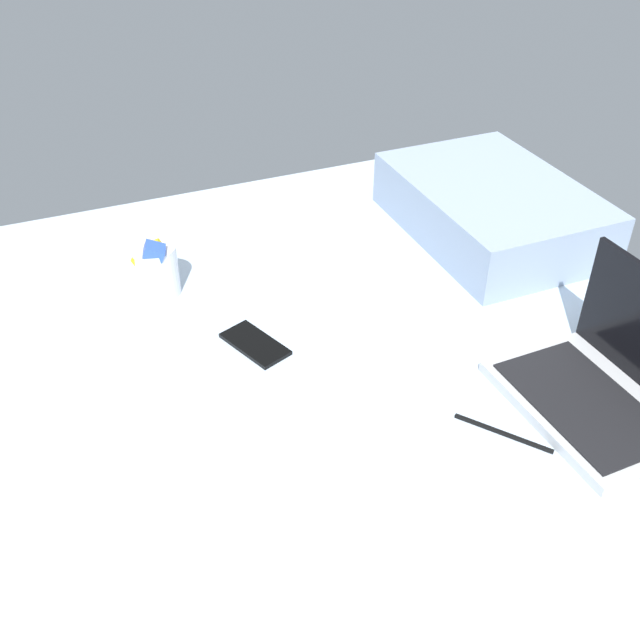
# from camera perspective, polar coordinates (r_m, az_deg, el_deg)

# --- Properties ---
(bed_mattress) EXTENTS (1.80, 1.40, 0.18)m
(bed_mattress) POSITION_cam_1_polar(r_m,az_deg,el_deg) (1.40, 5.00, -8.19)
(bed_mattress) COLOR silver
(bed_mattress) RESTS_ON ground
(laptop) EXTENTS (0.34, 0.24, 0.23)m
(laptop) POSITION_cam_1_polar(r_m,az_deg,el_deg) (1.37, 21.26, -4.69)
(laptop) COLOR #B7BABC
(laptop) RESTS_ON bed_mattress
(snack_cup) EXTENTS (0.09, 0.10, 0.14)m
(snack_cup) POSITION_cam_1_polar(r_m,az_deg,el_deg) (1.58, -12.48, 3.84)
(snack_cup) COLOR silver
(snack_cup) RESTS_ON bed_mattress
(cell_phone) EXTENTS (0.16, 0.11, 0.01)m
(cell_phone) POSITION_cam_1_polar(r_m,az_deg,el_deg) (1.43, -5.03, -1.85)
(cell_phone) COLOR black
(cell_phone) RESTS_ON bed_mattress
(pillow) EXTENTS (0.52, 0.36, 0.13)m
(pillow) POSITION_cam_1_polar(r_m,az_deg,el_deg) (1.81, 13.03, 8.37)
(pillow) COLOR #8C9EB7
(pillow) RESTS_ON bed_mattress
(charger_cable) EXTENTS (0.14, 0.11, 0.01)m
(charger_cable) POSITION_cam_1_polar(r_m,az_deg,el_deg) (1.28, 13.91, -8.46)
(charger_cable) COLOR black
(charger_cable) RESTS_ON bed_mattress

